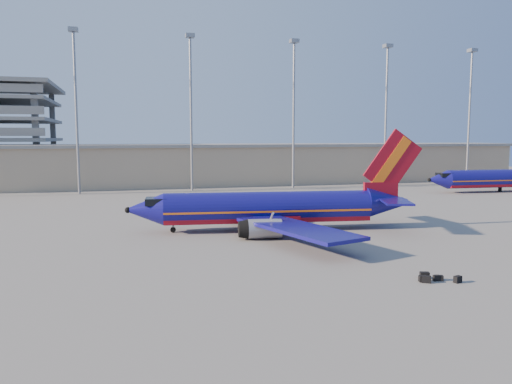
% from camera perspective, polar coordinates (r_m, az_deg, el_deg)
% --- Properties ---
extents(ground, '(220.00, 220.00, 0.00)m').
position_cam_1_polar(ground, '(51.00, 5.36, -5.05)').
color(ground, slate).
rests_on(ground, ground).
extents(terminal_building, '(122.00, 16.00, 8.50)m').
position_cam_1_polar(terminal_building, '(108.54, -0.32, 3.30)').
color(terminal_building, gray).
rests_on(terminal_building, ground).
extents(light_mast_row, '(101.60, 1.60, 28.65)m').
position_cam_1_polar(light_mast_row, '(95.83, -1.42, 10.82)').
color(light_mast_row, gray).
rests_on(light_mast_row, ground).
extents(aircraft_main, '(32.22, 30.83, 10.93)m').
position_cam_1_polar(aircraft_main, '(53.86, 2.17, -1.90)').
color(aircraft_main, navy).
rests_on(aircraft_main, ground).
extents(aircraft_second, '(31.62, 12.30, 10.70)m').
position_cam_1_polar(aircraft_second, '(102.44, 26.52, 1.41)').
color(aircraft_second, navy).
rests_on(aircraft_second, ground).
extents(luggage_pile, '(2.83, 2.00, 0.49)m').
position_cam_1_polar(luggage_pile, '(37.41, 19.52, -9.26)').
color(luggage_pile, black).
rests_on(luggage_pile, ground).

